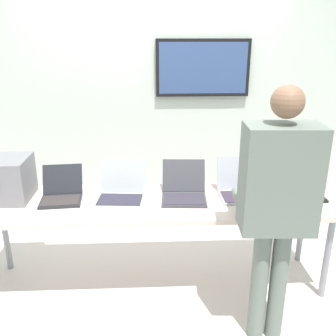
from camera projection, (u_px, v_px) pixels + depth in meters
name	position (u px, v px, depth m)	size (l,w,h in m)	color
ground	(157.00, 283.00, 3.17)	(8.00, 8.00, 0.04)	beige
back_wall	(155.00, 106.00, 3.81)	(8.00, 0.11, 2.49)	silver
workbench	(156.00, 206.00, 2.94)	(2.77, 0.70, 0.73)	beige
equipment_box	(5.00, 179.00, 2.90)	(0.37, 0.38, 0.33)	slate
laptop_station_0	(62.00, 192.00, 2.93)	(0.33, 0.37, 0.23)	#23252B
laptop_station_1	(121.00, 191.00, 2.94)	(0.39, 0.38, 0.27)	#AEB2B5
laptop_station_2	(184.00, 190.00, 2.96)	(0.36, 0.41, 0.25)	#3A3A40
laptop_station_3	(239.00, 188.00, 2.99)	(0.32, 0.34, 0.28)	#ADAFBB
laptop_station_4	(302.00, 188.00, 3.00)	(0.30, 0.28, 0.24)	black
person	(277.00, 197.00, 2.27)	(0.45, 0.60, 1.69)	slate
paper_sheet	(289.00, 207.00, 2.80)	(0.24, 0.32, 0.00)	white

